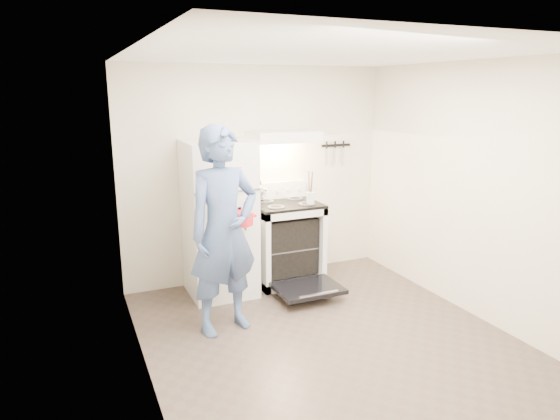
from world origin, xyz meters
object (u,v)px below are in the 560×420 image
object	(u,v)px
stove_body	(286,244)
dutch_oven	(240,219)
person	(224,231)
tea_kettle	(257,190)
refrigerator	(219,219)

from	to	relation	value
stove_body	dutch_oven	distance (m)	1.14
person	dutch_oven	xyz separation A→B (m)	(0.24, 0.26, 0.03)
stove_body	tea_kettle	bearing A→B (deg)	141.50
person	dutch_oven	size ratio (longest dim) A/B	5.90
dutch_oven	refrigerator	bearing A→B (deg)	92.96
stove_body	tea_kettle	distance (m)	0.72
dutch_oven	stove_body	bearing A→B (deg)	39.42
refrigerator	person	world-z (taller)	person
tea_kettle	dutch_oven	xyz separation A→B (m)	(-0.50, -0.86, -0.09)
tea_kettle	person	world-z (taller)	person
stove_body	dutch_oven	xyz separation A→B (m)	(-0.78, -0.64, 0.54)
refrigerator	stove_body	size ratio (longest dim) A/B	1.85
refrigerator	person	xyz separation A→B (m)	(-0.21, -0.87, 0.11)
dutch_oven	person	bearing A→B (deg)	-133.76
stove_body	dutch_oven	bearing A→B (deg)	-140.58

